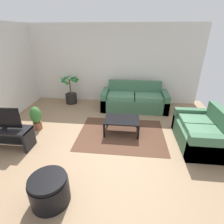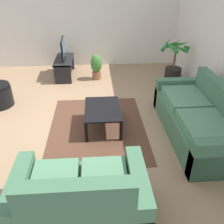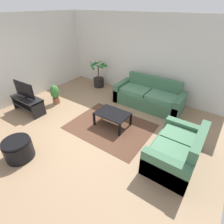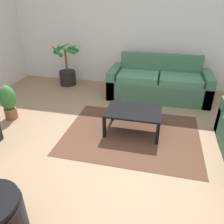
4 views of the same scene
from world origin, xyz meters
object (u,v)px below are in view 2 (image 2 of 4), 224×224
coffee_table (103,111)px  potted_palm (174,66)px  tv (63,48)px  couch_loveseat (80,200)px  potted_plant_small (96,66)px  tv_stand (64,65)px  couch_main (197,119)px

coffee_table → potted_palm: potted_palm is taller
tv → potted_palm: potted_palm is taller
couch_loveseat → tv: 4.45m
couch_loveseat → potted_plant_small: bearing=176.7°
tv → coffee_table: size_ratio=0.92×
tv_stand → potted_plant_small: (0.25, 0.84, 0.04)m
tv → potted_palm: (0.57, 2.76, -0.34)m
couch_loveseat → tv: bearing=-172.2°
couch_main → couch_loveseat: bearing=-51.4°
tv_stand → potted_palm: size_ratio=1.03×
couch_main → potted_plant_small: (-2.62, -1.66, 0.05)m
tv_stand → couch_loveseat: bearing=7.8°
couch_main → potted_plant_small: couch_main is taller
potted_plant_small → couch_main: bearing=32.3°
coffee_table → potted_plant_small: potted_plant_small is taller
couch_loveseat → tv_stand: 4.43m
couch_main → potted_palm: (-2.31, 0.26, 0.11)m
tv_stand → tv: tv is taller
couch_loveseat → tv: size_ratio=1.77×
couch_main → tv: tv is taller
tv_stand → potted_palm: potted_palm is taller
couch_loveseat → potted_palm: 4.39m
tv_stand → potted_palm: (0.57, 2.76, 0.09)m
couch_main → tv_stand: 3.81m
tv_stand → tv: 0.43m
couch_loveseat → potted_palm: (-3.82, 2.16, 0.11)m
coffee_table → tv: bearing=-160.3°
tv_stand → coffee_table: size_ratio=1.23×
potted_palm → couch_main: bearing=-6.5°
tv_stand → coffee_table: tv_stand is taller
coffee_table → potted_plant_small: bearing=-178.1°
tv → potted_plant_small: size_ratio=1.26×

